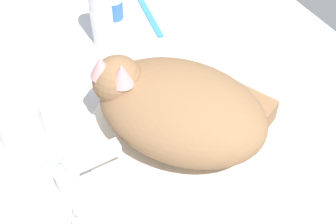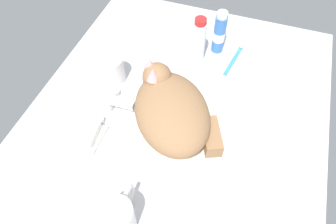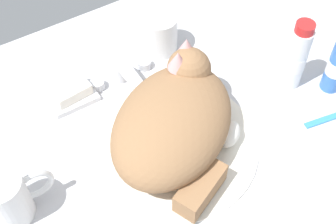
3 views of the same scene
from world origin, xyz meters
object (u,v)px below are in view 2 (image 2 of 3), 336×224
at_px(cat, 172,109).
at_px(rinse_cup, 113,69).
at_px(faucet, 111,104).
at_px(coffee_mug, 119,217).
at_px(mouthwash_bottle, 219,33).
at_px(toothbrush, 235,57).
at_px(soap_bar, 89,134).
at_px(toothpaste_bottle, 199,41).

bearing_deg(cat, rinse_cup, 65.27).
bearing_deg(faucet, cat, -87.29).
bearing_deg(coffee_mug, faucet, 28.86).
distance_m(faucet, mouthwash_bottle, 0.41).
height_order(mouthwash_bottle, toothbrush, mouthwash_bottle).
height_order(soap_bar, toothpaste_bottle, toothpaste_bottle).
height_order(cat, toothpaste_bottle, toothpaste_bottle).
xyz_separation_m(rinse_cup, mouthwash_bottle, (0.23, -0.27, 0.03)).
bearing_deg(toothbrush, mouthwash_bottle, 73.18).
bearing_deg(soap_bar, cat, -58.47).
distance_m(rinse_cup, toothbrush, 0.40).
distance_m(faucet, soap_bar, 0.11).
distance_m(toothpaste_bottle, mouthwash_bottle, 0.08).
bearing_deg(cat, mouthwash_bottle, -8.18).
bearing_deg(toothbrush, toothpaste_bottle, 109.46).
distance_m(coffee_mug, soap_bar, 0.25).
relative_size(cat, rinse_cup, 3.89).
relative_size(coffee_mug, toothpaste_bottle, 0.74).
relative_size(cat, coffee_mug, 2.88).
bearing_deg(toothbrush, cat, 159.96).
height_order(cat, rinse_cup, cat).
bearing_deg(coffee_mug, soap_bar, 43.61).
distance_m(faucet, rinse_cup, 0.12).
distance_m(faucet, cat, 0.18).
height_order(faucet, toothpaste_bottle, toothpaste_bottle).
bearing_deg(soap_bar, coffee_mug, -136.39).
bearing_deg(rinse_cup, cat, -114.73).
height_order(coffee_mug, toothbrush, coffee_mug).
xyz_separation_m(toothpaste_bottle, mouthwash_bottle, (0.06, -0.05, -0.00)).
distance_m(soap_bar, mouthwash_bottle, 0.51).
bearing_deg(mouthwash_bottle, soap_bar, 152.18).
distance_m(soap_bar, toothbrush, 0.53).
bearing_deg(toothpaste_bottle, coffee_mug, 178.45).
relative_size(cat, mouthwash_bottle, 2.24).
bearing_deg(rinse_cup, coffee_mug, -153.12).
bearing_deg(cat, faucet, 92.71).
distance_m(coffee_mug, mouthwash_bottle, 0.64).
height_order(rinse_cup, toothpaste_bottle, toothpaste_bottle).
relative_size(mouthwash_bottle, toothbrush, 0.94).
xyz_separation_m(coffee_mug, rinse_cup, (0.40, 0.20, -0.01)).
xyz_separation_m(rinse_cup, toothpaste_bottle, (0.17, -0.22, 0.03)).
xyz_separation_m(cat, toothbrush, (0.31, -0.11, -0.06)).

